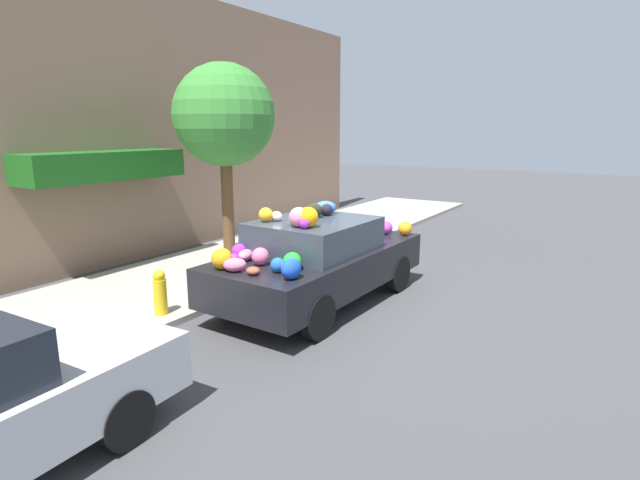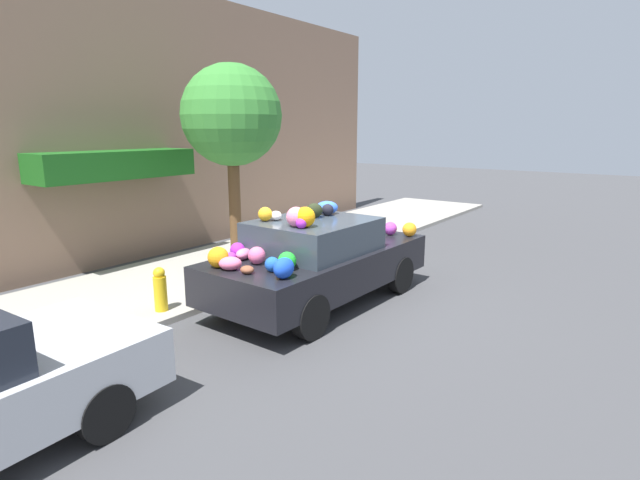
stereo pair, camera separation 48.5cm
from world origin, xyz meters
TOP-DOWN VIEW (x-y plane):
  - ground_plane at (0.00, 0.00)m, footprint 60.00×60.00m
  - sidewalk_curb at (0.00, 2.70)m, footprint 24.00×3.20m
  - building_facade at (-0.04, 4.92)m, footprint 18.00×1.20m
  - street_tree at (0.71, 2.56)m, footprint 2.01×2.01m
  - fire_hydrant at (-2.00, 1.47)m, footprint 0.20×0.20m
  - art_car at (-0.06, -0.13)m, footprint 4.18×1.92m

SIDE VIEW (x-z plane):
  - ground_plane at x=0.00m, z-range 0.00..0.00m
  - sidewalk_curb at x=0.00m, z-range 0.00..0.10m
  - fire_hydrant at x=-2.00m, z-range 0.10..0.80m
  - art_car at x=-0.06m, z-range -0.10..1.65m
  - building_facade at x=-0.04m, z-range -0.04..5.92m
  - street_tree at x=0.71m, z-range 1.09..5.13m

